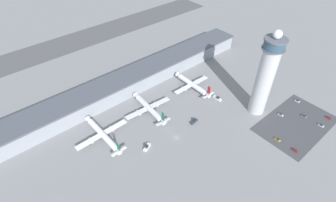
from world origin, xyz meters
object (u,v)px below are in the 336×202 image
object	(u,v)px
airplane_gate_alpha	(103,134)
car_yellow_taxi	(278,139)
control_tower	(265,76)
car_grey_coupe	(321,125)
airplane_gate_charlie	(192,85)
car_white_wagon	(295,151)
car_black_suv	(329,118)
airplane_gate_bravo	(149,108)
car_red_hatchback	(281,115)
car_green_van	(304,116)
car_navy_sedan	(297,101)
service_truck_catering	(147,147)
service_truck_baggage	(194,121)
service_truck_fuel	(217,98)

from	to	relation	value
airplane_gate_alpha	car_yellow_taxi	distance (m)	126.30
control_tower	car_grey_coupe	xyz separation A→B (m)	(23.22, -43.21, -33.42)
airplane_gate_charlie	car_white_wagon	size ratio (longest dim) A/B	9.50
car_black_suv	car_grey_coupe	bearing A→B (deg)	179.95
control_tower	airplane_gate_bravo	bearing A→B (deg)	141.10
car_red_hatchback	car_yellow_taxi	distance (m)	28.14
control_tower	airplane_gate_alpha	distance (m)	125.69
car_green_van	car_navy_sedan	bearing A→B (deg)	44.92
airplane_gate_bravo	car_yellow_taxi	bearing A→B (deg)	-57.84
car_navy_sedan	car_yellow_taxi	world-z (taller)	car_navy_sedan
service_truck_catering	car_green_van	world-z (taller)	service_truck_catering
airplane_gate_alpha	airplane_gate_bravo	xyz separation A→B (m)	(42.48, 1.49, -0.49)
airplane_gate_alpha	airplane_gate_bravo	world-z (taller)	airplane_gate_bravo
car_black_suv	control_tower	bearing A→B (deg)	129.54
service_truck_catering	car_navy_sedan	size ratio (longest dim) A/B	1.72
airplane_gate_alpha	car_navy_sedan	bearing A→B (deg)	-25.46
airplane_gate_alpha	car_red_hatchback	distance (m)	139.23
service_truck_catering	car_white_wagon	size ratio (longest dim) A/B	1.67
airplane_gate_charlie	car_yellow_taxi	size ratio (longest dim) A/B	9.72
car_navy_sedan	control_tower	bearing A→B (deg)	155.38
airplane_gate_bravo	car_black_suv	size ratio (longest dim) A/B	10.03
airplane_gate_alpha	car_green_van	size ratio (longest dim) A/B	10.35
car_yellow_taxi	car_green_van	world-z (taller)	car_green_van
control_tower	car_yellow_taxi	xyz separation A→B (m)	(-14.70, -29.58, -33.45)
control_tower	airplane_gate_bravo	xyz separation A→B (m)	(-67.62, 54.57, -29.80)
control_tower	car_yellow_taxi	world-z (taller)	control_tower
airplane_gate_bravo	car_red_hatchback	distance (m)	105.66
car_green_van	service_truck_catering	bearing A→B (deg)	154.09
service_truck_baggage	car_navy_sedan	xyz separation A→B (m)	(84.16, -39.00, -0.33)
service_truck_catering	service_truck_fuel	distance (m)	78.00
airplane_gate_alpha	car_yellow_taxi	world-z (taller)	airplane_gate_alpha
airplane_gate_alpha	airplane_gate_charlie	size ratio (longest dim) A/B	1.06
car_white_wagon	car_grey_coupe	size ratio (longest dim) A/B	1.03
airplane_gate_bravo	car_white_wagon	xyz separation A→B (m)	(53.22, -97.58, -3.61)
car_yellow_taxi	car_white_wagon	xyz separation A→B (m)	(0.30, -13.42, 0.03)
airplane_gate_alpha	car_green_van	world-z (taller)	airplane_gate_alpha
service_truck_fuel	car_grey_coupe	xyz separation A→B (m)	(36.51, -72.74, -0.34)
control_tower	car_grey_coupe	world-z (taller)	control_tower
airplane_gate_bravo	car_black_suv	world-z (taller)	airplane_gate_bravo
airplane_gate_bravo	control_tower	bearing A→B (deg)	-38.90
control_tower	service_truck_fuel	world-z (taller)	control_tower
airplane_gate_alpha	car_grey_coupe	xyz separation A→B (m)	(133.33, -96.29, -4.10)
service_truck_fuel	service_truck_baggage	size ratio (longest dim) A/B	1.15
service_truck_fuel	airplane_gate_bravo	bearing A→B (deg)	155.25
control_tower	car_black_suv	size ratio (longest dim) A/B	16.64
car_navy_sedan	car_yellow_taxi	xyz separation A→B (m)	(-50.78, -13.05, -0.08)
car_red_hatchback	car_yellow_taxi	bearing A→B (deg)	-152.74
airplane_gate_charlie	car_grey_coupe	world-z (taller)	airplane_gate_charlie
airplane_gate_alpha	car_grey_coupe	world-z (taller)	airplane_gate_alpha
airplane_gate_bravo	service_truck_fuel	size ratio (longest dim) A/B	5.24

